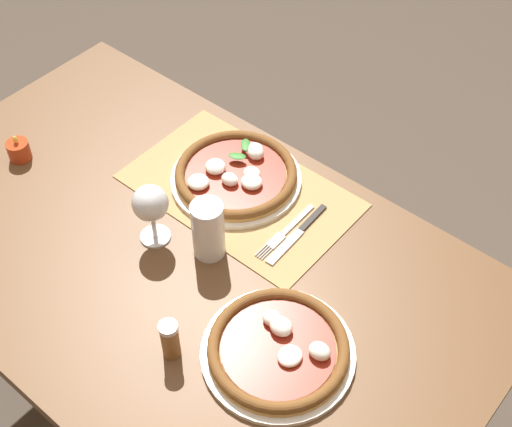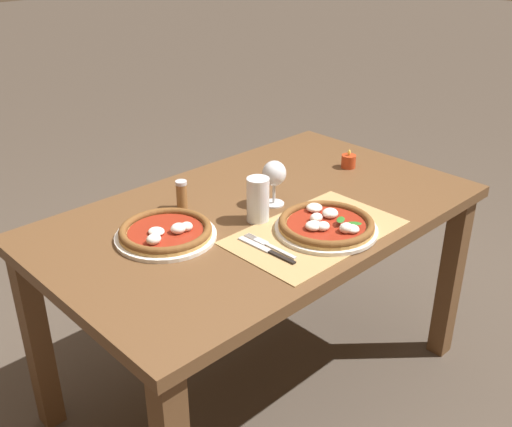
# 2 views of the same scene
# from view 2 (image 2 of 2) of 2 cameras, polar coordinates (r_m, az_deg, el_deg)

# --- Properties ---
(ground_plane) EXTENTS (24.00, 24.00, 0.00)m
(ground_plane) POSITION_cam_2_polar(r_m,az_deg,el_deg) (2.40, 0.40, -15.72)
(ground_plane) COLOR #473D33
(dining_table) EXTENTS (1.46, 0.87, 0.74)m
(dining_table) POSITION_cam_2_polar(r_m,az_deg,el_deg) (2.03, 0.45, -2.15)
(dining_table) COLOR brown
(dining_table) RESTS_ON ground
(paper_placemat) EXTENTS (0.54, 0.33, 0.00)m
(paper_placemat) POSITION_cam_2_polar(r_m,az_deg,el_deg) (1.85, 5.68, -1.78)
(paper_placemat) COLOR #A88451
(paper_placemat) RESTS_ON dining_table
(pizza_near) EXTENTS (0.32, 0.32, 0.05)m
(pizza_near) POSITION_cam_2_polar(r_m,az_deg,el_deg) (1.84, 6.71, -1.08)
(pizza_near) COLOR silver
(pizza_near) RESTS_ON paper_placemat
(pizza_far) EXTENTS (0.31, 0.31, 0.05)m
(pizza_far) POSITION_cam_2_polar(r_m,az_deg,el_deg) (1.82, -8.58, -1.78)
(pizza_far) COLOR silver
(pizza_far) RESTS_ON dining_table
(wine_glass) EXTENTS (0.08, 0.08, 0.16)m
(wine_glass) POSITION_cam_2_polar(r_m,az_deg,el_deg) (1.98, 1.74, 3.67)
(wine_glass) COLOR silver
(wine_glass) RESTS_ON dining_table
(pint_glass) EXTENTS (0.07, 0.07, 0.15)m
(pint_glass) POSITION_cam_2_polar(r_m,az_deg,el_deg) (1.88, 0.19, 1.25)
(pint_glass) COLOR silver
(pint_glass) RESTS_ON dining_table
(fork) EXTENTS (0.02, 0.20, 0.00)m
(fork) POSITION_cam_2_polar(r_m,az_deg,el_deg) (1.75, 1.30, -3.07)
(fork) COLOR #B7B7BC
(fork) RESTS_ON paper_placemat
(knife) EXTENTS (0.02, 0.22, 0.01)m
(knife) POSITION_cam_2_polar(r_m,az_deg,el_deg) (1.73, 0.98, -3.49)
(knife) COLOR black
(knife) RESTS_ON paper_placemat
(votive_candle) EXTENTS (0.06, 0.06, 0.07)m
(votive_candle) POSITION_cam_2_polar(r_m,az_deg,el_deg) (2.34, 8.80, 4.91)
(votive_candle) COLOR #B23819
(votive_candle) RESTS_ON dining_table
(pepper_shaker) EXTENTS (0.04, 0.04, 0.10)m
(pepper_shaker) POSITION_cam_2_polar(r_m,az_deg,el_deg) (1.99, -7.09, 1.82)
(pepper_shaker) COLOR brown
(pepper_shaker) RESTS_ON dining_table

